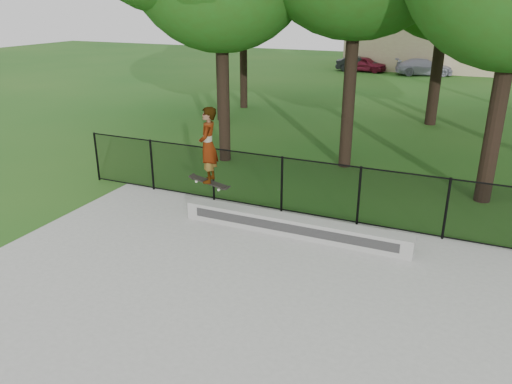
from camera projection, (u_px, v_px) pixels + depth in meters
ground at (263, 382)px, 7.31m from camera, size 100.00×100.00×0.00m
concrete_slab at (263, 380)px, 7.30m from camera, size 14.00×12.00×0.06m
grind_ledge at (293, 226)px, 11.69m from camera, size 5.50×0.40×0.43m
car_a at (364, 64)px, 38.80m from camera, size 3.53×1.85×1.15m
car_b at (358, 64)px, 39.09m from camera, size 3.25×1.70×1.12m
car_c at (424, 67)px, 36.90m from camera, size 4.10×2.73×1.19m
skater_airborne at (208, 146)px, 11.58m from camera, size 0.83×0.75×1.95m
chainlink_fence at (359, 196)px, 12.05m from camera, size 16.06×0.06×1.50m
distant_building at (427, 41)px, 39.71m from camera, size 12.40×6.40×4.30m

